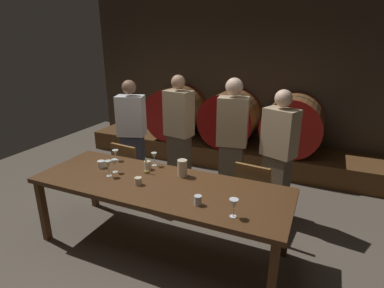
% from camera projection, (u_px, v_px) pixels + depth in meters
% --- Properties ---
extents(ground_plane, '(7.98, 7.98, 0.00)m').
position_uv_depth(ground_plane, '(161.00, 241.00, 3.51)').
color(ground_plane, brown).
extents(back_wall, '(6.14, 0.24, 2.97)m').
position_uv_depth(back_wall, '(241.00, 78.00, 5.75)').
color(back_wall, '#473A2D').
rests_on(back_wall, ground).
extents(barrel_shelf, '(5.53, 0.90, 0.36)m').
position_uv_depth(barrel_shelf, '(229.00, 152.00, 5.71)').
color(barrel_shelf, brown).
rests_on(barrel_shelf, ground).
extents(wine_barrel_left, '(0.97, 0.83, 0.97)m').
position_uv_depth(wine_barrel_left, '(176.00, 112.00, 5.91)').
color(wine_barrel_left, brown).
rests_on(wine_barrel_left, barrel_shelf).
extents(wine_barrel_center, '(0.97, 0.83, 0.97)m').
position_uv_depth(wine_barrel_center, '(230.00, 118.00, 5.49)').
color(wine_barrel_center, brown).
rests_on(wine_barrel_center, barrel_shelf).
extents(wine_barrel_right, '(0.97, 0.83, 0.97)m').
position_uv_depth(wine_barrel_right, '(293.00, 125.00, 5.08)').
color(wine_barrel_right, brown).
rests_on(wine_barrel_right, barrel_shelf).
extents(dining_table, '(2.69, 0.94, 0.78)m').
position_uv_depth(dining_table, '(159.00, 189.00, 3.19)').
color(dining_table, '#4C2D16').
rests_on(dining_table, ground).
extents(chair_left, '(0.44, 0.44, 0.88)m').
position_uv_depth(chair_left, '(130.00, 170.00, 4.19)').
color(chair_left, brown).
rests_on(chair_left, ground).
extents(chair_right, '(0.44, 0.44, 0.88)m').
position_uv_depth(chair_right, '(254.00, 194.00, 3.56)').
color(chair_right, brown).
rests_on(chair_right, ground).
extents(guest_far_left, '(0.44, 0.35, 1.66)m').
position_uv_depth(guest_far_left, '(132.00, 137.00, 4.43)').
color(guest_far_left, '#33384C').
rests_on(guest_far_left, ground).
extents(guest_center_left, '(0.42, 0.30, 1.73)m').
position_uv_depth(guest_center_left, '(179.00, 135.00, 4.38)').
color(guest_center_left, brown).
rests_on(guest_center_left, ground).
extents(guest_center_right, '(0.42, 0.30, 1.74)m').
position_uv_depth(guest_center_right, '(232.00, 143.00, 3.99)').
color(guest_center_right, brown).
rests_on(guest_center_right, ground).
extents(guest_far_right, '(0.44, 0.37, 1.65)m').
position_uv_depth(guest_far_right, '(278.00, 157.00, 3.68)').
color(guest_far_right, brown).
rests_on(guest_far_right, ground).
extents(candle_center, '(0.05, 0.05, 0.20)m').
position_uv_depth(candle_center, '(146.00, 169.00, 3.40)').
color(candle_center, olive).
rests_on(candle_center, dining_table).
extents(pitcher, '(0.11, 0.11, 0.19)m').
position_uv_depth(pitcher, '(182.00, 168.00, 3.31)').
color(pitcher, beige).
rests_on(pitcher, dining_table).
extents(wine_glass_far_left, '(0.08, 0.08, 0.13)m').
position_uv_depth(wine_glass_far_left, '(115.00, 153.00, 3.74)').
color(wine_glass_far_left, silver).
rests_on(wine_glass_far_left, dining_table).
extents(wine_glass_left, '(0.06, 0.06, 0.16)m').
position_uv_depth(wine_glass_left, '(114.00, 163.00, 3.40)').
color(wine_glass_left, silver).
rests_on(wine_glass_left, dining_table).
extents(wine_glass_center, '(0.08, 0.08, 0.18)m').
position_uv_depth(wine_glass_center, '(108.00, 165.00, 3.30)').
color(wine_glass_center, silver).
rests_on(wine_glass_center, dining_table).
extents(wine_glass_right, '(0.07, 0.07, 0.16)m').
position_uv_depth(wine_glass_right, '(154.00, 156.00, 3.58)').
color(wine_glass_right, silver).
rests_on(wine_glass_right, dining_table).
extents(wine_glass_far_right, '(0.08, 0.08, 0.17)m').
position_uv_depth(wine_glass_far_right, '(234.00, 204.00, 2.55)').
color(wine_glass_far_right, white).
rests_on(wine_glass_far_right, dining_table).
extents(cup_far_left, '(0.08, 0.08, 0.08)m').
position_uv_depth(cup_far_left, '(101.00, 164.00, 3.55)').
color(cup_far_left, white).
rests_on(cup_far_left, dining_table).
extents(cup_center_left, '(0.08, 0.08, 0.10)m').
position_uv_depth(cup_center_left, '(147.00, 165.00, 3.50)').
color(cup_center_left, beige).
rests_on(cup_center_left, dining_table).
extents(cup_center_right, '(0.08, 0.08, 0.08)m').
position_uv_depth(cup_center_right, '(138.00, 181.00, 3.14)').
color(cup_center_right, beige).
rests_on(cup_center_right, dining_table).
extents(cup_far_right, '(0.07, 0.07, 0.09)m').
position_uv_depth(cup_far_right, '(198.00, 200.00, 2.76)').
color(cup_far_right, silver).
rests_on(cup_far_right, dining_table).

